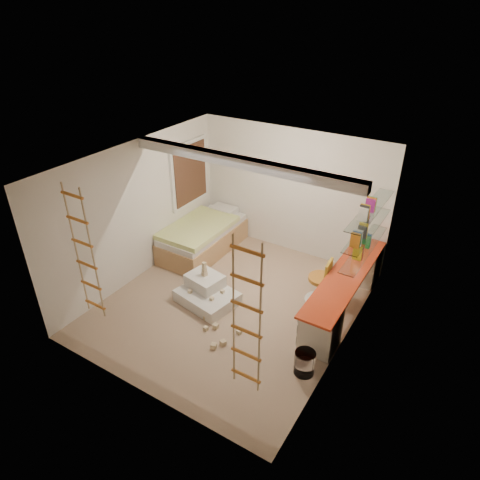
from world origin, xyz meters
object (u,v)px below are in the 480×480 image
Objects in this scene: swivel_chair at (321,287)px; play_platform at (207,292)px; desk at (344,291)px; bed at (203,237)px.

swivel_chair reaches higher than play_platform.
desk reaches higher than play_platform.
desk is at bearing 25.09° from play_platform.
desk is at bearing -6.49° from bed.
swivel_chair is 2.01m from play_platform.
swivel_chair reaches higher than bed.
bed is 1.81× the size of play_platform.
desk is 3.23× the size of swivel_chair.
desk is 2.53× the size of play_platform.
bed is at bearing 172.59° from swivel_chair.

